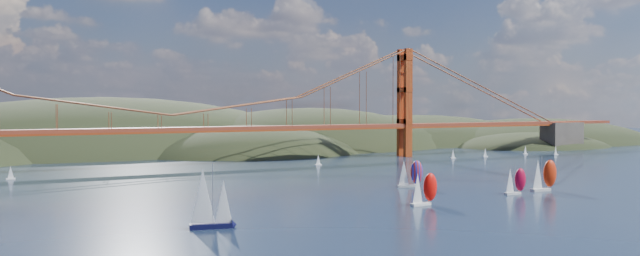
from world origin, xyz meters
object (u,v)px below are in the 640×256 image
object	(u,v)px
racer_1	(515,181)
racer_2	(544,174)
racer_0	(424,188)
sloop_navy	(209,199)
racer_rwb	(410,173)

from	to	relation	value
racer_1	racer_2	bearing A→B (deg)	7.73
racer_0	racer_1	size ratio (longest dim) A/B	1.10
racer_0	racer_1	world-z (taller)	racer_0
sloop_navy	racer_1	xyz separation A→B (m)	(94.89, 7.93, -2.13)
racer_0	racer_rwb	bearing A→B (deg)	55.94
sloop_navy	racer_1	distance (m)	95.24
racer_2	sloop_navy	bearing A→B (deg)	-172.36
sloop_navy	racer_2	bearing A→B (deg)	17.43
racer_0	racer_rwb	xyz separation A→B (m)	(18.26, 31.60, 0.07)
sloop_navy	racer_2	distance (m)	108.41
racer_0	racer_2	bearing A→B (deg)	2.31
racer_1	sloop_navy	bearing A→B (deg)	-173.69
racer_0	racer_1	xyz separation A→B (m)	(36.01, 4.04, -0.40)
racer_2	racer_0	bearing A→B (deg)	-170.95
racer_1	racer_2	size ratio (longest dim) A/B	0.80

